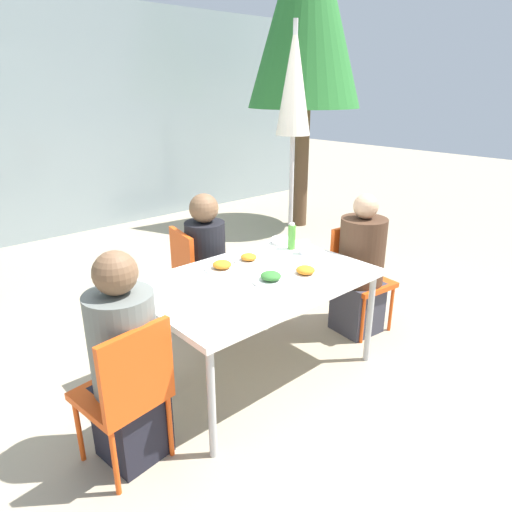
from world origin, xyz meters
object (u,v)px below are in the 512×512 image
chair_left (128,387)px  person_left (126,366)px  chair_far (195,272)px  drinking_cup (304,247)px  chair_right (357,270)px  closed_umbrella (294,95)px  bottle (292,237)px  salad_bowl (281,241)px  person_right (360,270)px  tree_behind_left (307,3)px  person_far (206,266)px

chair_left → person_left: (0.04, 0.09, 0.06)m
chair_far → drinking_cup: size_ratio=8.25×
chair_right → closed_umbrella: bearing=-99.7°
person_left → bottle: 1.67m
bottle → salad_bowl: (0.03, 0.15, -0.08)m
person_right → salad_bowl: 0.68m
person_left → bottle: person_left is taller
person_left → tree_behind_left: 5.24m
person_left → drinking_cup: person_left is taller
drinking_cup → tree_behind_left: size_ratio=0.02×
person_left → person_right: bearing=-6.9°
chair_left → person_far: size_ratio=0.75×
chair_far → salad_bowl: chair_far is taller
drinking_cup → closed_umbrella: bearing=48.8°
person_right → bottle: bearing=-32.6°
bottle → drinking_cup: 0.15m
person_left → person_right: 2.04m
person_left → closed_umbrella: 2.96m
closed_umbrella → person_left: bearing=-154.3°
person_far → salad_bowl: 0.64m
chair_far → person_right: bearing=55.7°
person_left → salad_bowl: (1.63, 0.52, 0.19)m
person_far → chair_left: bearing=-41.0°
chair_right → closed_umbrella: size_ratio=0.35×
person_left → chair_far: person_left is taller
person_right → chair_far: size_ratio=1.35×
person_left → chair_right: size_ratio=1.39×
person_left → bottle: bearing=5.6°
person_far → drinking_cup: 0.82m
chair_left → tree_behind_left: (4.01, 2.56, 2.41)m
person_far → drinking_cup: size_ratio=11.08×
chair_far → salad_bowl: 0.74m
person_far → tree_behind_left: size_ratio=0.27×
person_far → bottle: (0.45, -0.51, 0.28)m
chair_far → chair_left: bearing=-37.5°
bottle → person_right: bearing=-39.0°
closed_umbrella → bottle: closed_umbrella is taller
chair_left → bottle: (1.64, 0.46, 0.33)m
person_right → chair_left: bearing=9.2°
chair_left → person_right: bearing=-4.5°
person_right → bottle: size_ratio=5.56×
chair_far → closed_umbrella: closed_umbrella is taller
closed_umbrella → drinking_cup: size_ratio=23.92×
chair_left → closed_umbrella: bearing=19.6°
person_right → tree_behind_left: 3.92m
chair_left → bottle: size_ratio=4.11×
drinking_cup → person_far: bearing=124.1°
chair_left → closed_umbrella: (2.44, 1.24, 1.34)m
person_right → person_left: bearing=6.9°
bottle → tree_behind_left: bearing=41.6°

